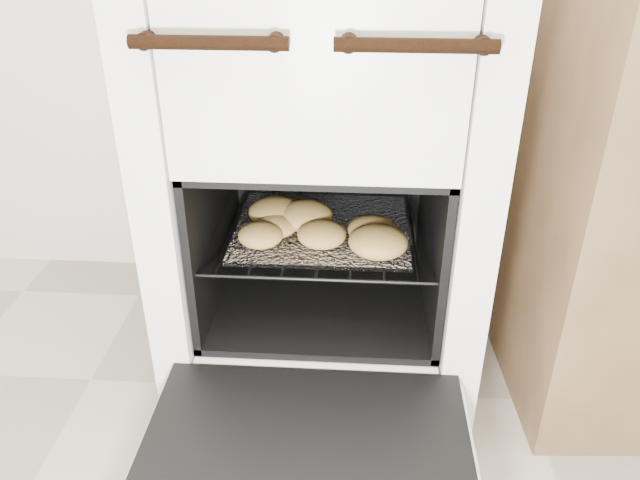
% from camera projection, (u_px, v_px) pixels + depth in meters
% --- Properties ---
extents(stove, '(0.60, 0.67, 0.93)m').
position_uv_depth(stove, '(325.00, 185.00, 1.30)').
color(stove, white).
rests_on(stove, ground).
extents(oven_door, '(0.54, 0.42, 0.04)m').
position_uv_depth(oven_door, '(305.00, 464.00, 0.98)').
color(oven_door, black).
rests_on(oven_door, stove).
extents(oven_rack, '(0.44, 0.42, 0.01)m').
position_uv_depth(oven_rack, '(323.00, 226.00, 1.27)').
color(oven_rack, black).
rests_on(oven_rack, stove).
extents(foil_sheet, '(0.34, 0.30, 0.01)m').
position_uv_depth(foil_sheet, '(322.00, 228.00, 1.25)').
color(foil_sheet, white).
rests_on(foil_sheet, oven_rack).
extents(baked_rolls, '(0.36, 0.27, 0.05)m').
position_uv_depth(baked_rolls, '(316.00, 226.00, 1.20)').
color(baked_rolls, tan).
rests_on(baked_rolls, foil_sheet).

